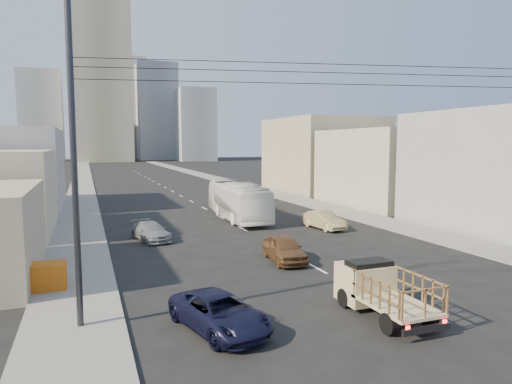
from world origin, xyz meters
TOP-DOWN VIEW (x-y plane):
  - ground at (0.00, 0.00)m, footprint 420.00×420.00m
  - sidewalk_left at (-11.75, 70.00)m, footprint 3.50×180.00m
  - sidewalk_right at (11.75, 70.00)m, footprint 3.50×180.00m
  - lane_dashes at (0.00, 53.00)m, footprint 0.15×104.00m
  - flatbed_pickup at (-0.85, 1.38)m, footprint 1.95×4.41m
  - navy_pickup at (-6.96, 2.17)m, footprint 3.16×4.87m
  - city_bus at (1.10, 24.58)m, footprint 3.18×11.56m
  - sedan_brown at (-1.00, 10.01)m, footprint 2.10×4.30m
  - sedan_tan at (5.80, 17.82)m, footprint 1.89×4.25m
  - sedan_grey at (-7.17, 18.23)m, footprint 2.59×4.46m
  - streetlamp_left at (-11.39, 4.00)m, footprint 2.36×0.25m
  - overhead_wires at (0.00, 1.50)m, footprint 23.01×5.02m
  - crate_stack at (-13.00, 8.89)m, footprint 1.80×1.20m
  - bldg_right_near at (19.00, 14.00)m, footprint 10.00×12.00m
  - bldg_right_mid at (19.50, 28.00)m, footprint 11.00×14.00m
  - bldg_right_far at (20.00, 44.00)m, footprint 12.00×16.00m
  - high_rise_tower at (-4.00, 170.00)m, footprint 20.00×20.00m
  - midrise_ne at (18.00, 185.00)m, footprint 16.00×16.00m
  - midrise_nw at (-26.00, 180.00)m, footprint 15.00×15.00m
  - midrise_back at (6.00, 200.00)m, footprint 18.00×18.00m
  - midrise_east at (30.00, 165.00)m, footprint 14.00×14.00m

SIDE VIEW (x-z plane):
  - ground at x=0.00m, z-range 0.00..0.00m
  - lane_dashes at x=0.00m, z-range 0.00..0.01m
  - sidewalk_left at x=-11.75m, z-range 0.00..0.12m
  - sidewalk_right at x=11.75m, z-range 0.00..0.12m
  - sedan_grey at x=-7.17m, z-range 0.00..1.21m
  - navy_pickup at x=-6.96m, z-range 0.00..1.25m
  - sedan_tan at x=5.80m, z-range 0.00..1.35m
  - crate_stack at x=-13.00m, z-range 0.12..1.26m
  - sedan_brown at x=-1.00m, z-range 0.00..1.41m
  - flatbed_pickup at x=-0.85m, z-range 0.14..2.04m
  - city_bus at x=1.10m, z-range 0.00..3.19m
  - bldg_right_mid at x=19.50m, z-range 0.00..8.00m
  - bldg_right_near at x=19.00m, z-range 0.00..9.00m
  - bldg_right_far at x=20.00m, z-range 0.00..10.00m
  - streetlamp_left at x=-11.39m, z-range 0.44..12.44m
  - overhead_wires at x=0.00m, z-range 8.60..9.33m
  - midrise_east at x=30.00m, z-range 0.00..28.00m
  - midrise_nw at x=-26.00m, z-range 0.00..34.00m
  - midrise_ne at x=18.00m, z-range 0.00..40.00m
  - midrise_back at x=6.00m, z-range 0.00..44.00m
  - high_rise_tower at x=-4.00m, z-range 0.00..60.00m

